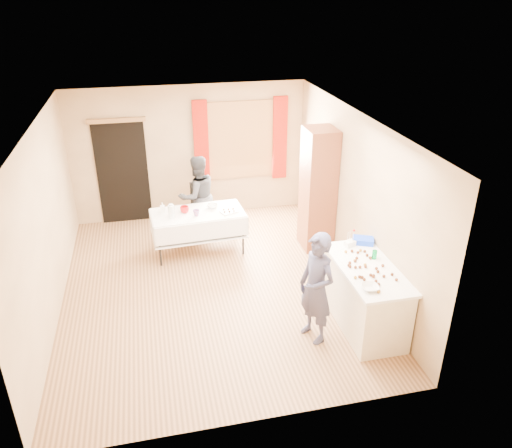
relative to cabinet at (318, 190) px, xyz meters
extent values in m
cube|color=#9E7047|center=(-1.99, -0.92, -1.08)|extent=(4.50, 5.50, 0.02)
cube|color=white|center=(-1.99, -0.92, 1.54)|extent=(4.50, 5.50, 0.02)
cube|color=tan|center=(-1.99, 1.84, 0.23)|extent=(4.50, 0.02, 2.60)
cube|color=tan|center=(-1.99, -3.68, 0.23)|extent=(4.50, 0.02, 2.60)
cube|color=tan|center=(-4.25, -0.92, 0.23)|extent=(0.02, 5.50, 2.60)
cube|color=tan|center=(0.27, -0.92, 0.23)|extent=(0.02, 5.50, 2.60)
cube|color=olive|center=(-0.99, 1.80, 0.43)|extent=(1.32, 0.06, 1.52)
cube|color=white|center=(-0.99, 1.78, 0.43)|extent=(1.20, 0.02, 1.40)
cube|color=#98160A|center=(-1.77, 1.75, 0.43)|extent=(0.28, 0.06, 1.65)
cube|color=#98160A|center=(-0.21, 1.75, 0.43)|extent=(0.28, 0.06, 1.65)
cube|color=black|center=(-3.29, 1.81, -0.07)|extent=(0.95, 0.04, 2.00)
cube|color=olive|center=(-3.29, 1.78, 0.95)|extent=(1.05, 0.06, 0.08)
cube|color=brown|center=(0.00, 0.00, 0.00)|extent=(0.50, 0.60, 2.15)
cube|color=beige|center=(-0.10, -2.32, -0.64)|extent=(0.67, 1.48, 0.86)
cube|color=white|center=(-0.10, -2.32, -0.18)|extent=(0.73, 1.54, 0.04)
cube|color=white|center=(-2.05, 0.25, -0.34)|extent=(1.58, 0.86, 0.04)
cube|color=black|center=(-1.83, 1.14, -0.67)|extent=(0.49, 0.49, 0.05)
cube|color=black|center=(-1.90, 1.30, -0.42)|extent=(0.36, 0.17, 0.54)
imported|color=#2D2D4B|center=(-0.85, -2.45, -0.31)|extent=(0.82, 0.77, 1.53)
imported|color=black|center=(-1.97, 0.93, -0.31)|extent=(1.10, 1.03, 1.52)
cylinder|color=#028734|center=(0.07, -2.13, -0.10)|extent=(0.07, 0.07, 0.12)
imported|color=white|center=(-0.30, -2.82, -0.14)|extent=(0.25, 0.25, 0.05)
cube|color=white|center=(-0.12, -1.73, -0.12)|extent=(0.17, 0.14, 0.08)
cube|color=blue|center=(0.10, -1.69, -0.12)|extent=(0.36, 0.31, 0.08)
cylinder|color=silver|center=(-2.50, 0.12, -0.21)|extent=(0.13, 0.13, 0.22)
imported|color=#B20E11|center=(-2.27, 0.27, -0.27)|extent=(0.18, 0.18, 0.12)
imported|color=red|center=(-2.09, 0.11, -0.27)|extent=(0.13, 0.13, 0.10)
imported|color=white|center=(-1.78, 0.38, -0.29)|extent=(0.28, 0.28, 0.06)
cube|color=white|center=(-1.53, 0.13, -0.31)|extent=(0.33, 0.28, 0.02)
imported|color=white|center=(-2.63, 0.37, -0.23)|extent=(0.08, 0.08, 0.18)
sphere|color=#3F2314|center=(-0.22, -2.16, -0.14)|extent=(0.04, 0.04, 0.04)
sphere|color=#39180A|center=(-0.14, -2.34, -0.14)|extent=(0.04, 0.04, 0.04)
sphere|color=#39180A|center=(0.01, -1.96, -0.14)|extent=(0.04, 0.04, 0.04)
sphere|color=#39180A|center=(0.01, -2.14, -0.14)|extent=(0.04, 0.04, 0.04)
sphere|color=#39180A|center=(-0.16, -2.77, -0.14)|extent=(0.04, 0.04, 0.04)
sphere|color=#39180A|center=(-0.16, -2.70, -0.14)|extent=(0.04, 0.04, 0.04)
sphere|color=#3F2314|center=(-0.38, -2.56, -0.14)|extent=(0.04, 0.04, 0.04)
sphere|color=#39180A|center=(-0.31, -2.20, -0.14)|extent=(0.04, 0.04, 0.04)
sphere|color=#39180A|center=(-0.03, -2.41, -0.14)|extent=(0.04, 0.04, 0.04)
sphere|color=#39180A|center=(0.10, -2.72, -0.14)|extent=(0.04, 0.04, 0.04)
sphere|color=#39180A|center=(-0.29, -2.57, -0.14)|extent=(0.04, 0.04, 0.04)
sphere|color=#39180A|center=(-0.22, -2.18, -0.14)|extent=(0.04, 0.04, 0.04)
sphere|color=#3F2314|center=(-0.03, -1.92, -0.14)|extent=(0.04, 0.04, 0.04)
sphere|color=#39180A|center=(-0.09, -1.96, -0.14)|extent=(0.04, 0.04, 0.04)
sphere|color=#39180A|center=(-0.22, -2.33, -0.14)|extent=(0.04, 0.04, 0.04)
sphere|color=#39180A|center=(0.11, -2.59, -0.14)|extent=(0.04, 0.04, 0.04)
sphere|color=#39180A|center=(-0.15, -1.91, -0.14)|extent=(0.04, 0.04, 0.04)
sphere|color=#39180A|center=(-0.01, -2.61, -0.14)|extent=(0.04, 0.04, 0.04)
sphere|color=#3F2314|center=(-0.23, -2.92, -0.14)|extent=(0.04, 0.04, 0.04)
sphere|color=#39180A|center=(0.00, -2.06, -0.14)|extent=(0.04, 0.04, 0.04)
sphere|color=#39180A|center=(-0.32, -2.55, -0.14)|extent=(0.04, 0.04, 0.04)
sphere|color=#39180A|center=(-0.15, -2.59, -0.14)|extent=(0.04, 0.04, 0.04)
sphere|color=#39180A|center=(-0.17, -2.55, -0.14)|extent=(0.04, 0.04, 0.04)
sphere|color=#39180A|center=(-0.04, -2.49, -0.14)|extent=(0.04, 0.04, 0.04)
sphere|color=#3F2314|center=(-0.13, -2.29, -0.14)|extent=(0.04, 0.04, 0.04)
sphere|color=#39180A|center=(-0.17, -2.11, -0.14)|extent=(0.04, 0.04, 0.04)
sphere|color=#39180A|center=(0.09, -2.37, -0.14)|extent=(0.04, 0.04, 0.04)
sphere|color=#39180A|center=(-0.14, -2.57, -0.14)|extent=(0.04, 0.04, 0.04)
sphere|color=#39180A|center=(-0.29, -2.63, -0.14)|extent=(0.04, 0.04, 0.04)
sphere|color=#39180A|center=(-0.28, -2.33, -0.14)|extent=(0.04, 0.04, 0.04)
sphere|color=#3F2314|center=(-0.24, -1.90, -0.14)|extent=(0.04, 0.04, 0.04)
sphere|color=#39180A|center=(-0.34, -2.29, -0.14)|extent=(0.04, 0.04, 0.04)
sphere|color=#39180A|center=(-0.34, -2.26, -0.14)|extent=(0.04, 0.04, 0.04)
camera|label=1|loc=(-2.78, -7.50, 3.22)|focal=35.00mm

